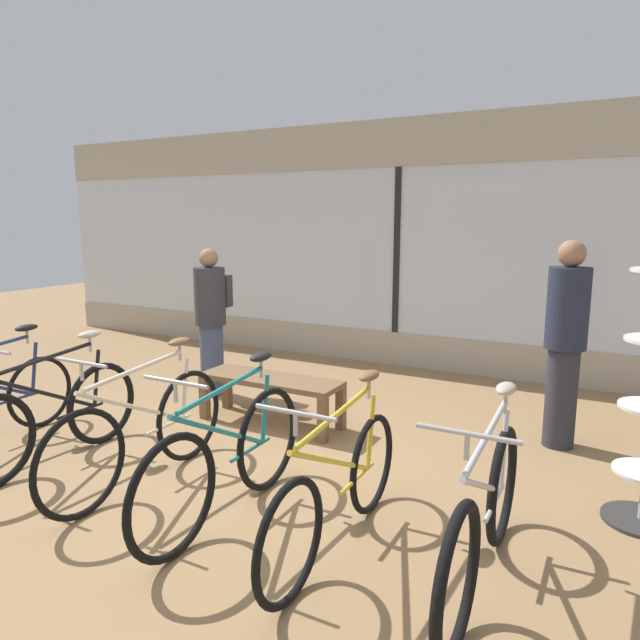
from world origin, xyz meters
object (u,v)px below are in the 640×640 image
object	(u,v)px
bicycle_center_left	(142,431)
customer_by_window	(565,340)
bicycle_center_right	(227,459)
customer_near_rack	(211,317)
bicycle_left	(53,417)
bicycle_right	(338,489)
bicycle_far_right	(484,519)
display_bench	(271,386)

from	to	relation	value
bicycle_center_left	customer_by_window	bearing A→B (deg)	40.14
bicycle_center_right	customer_near_rack	world-z (taller)	customer_near_rack
bicycle_left	customer_by_window	distance (m)	4.26
bicycle_right	customer_near_rack	distance (m)	3.39
bicycle_left	bicycle_right	size ratio (longest dim) A/B	0.99
bicycle_left	bicycle_center_right	size ratio (longest dim) A/B	0.98
bicycle_far_right	customer_by_window	bearing A→B (deg)	86.15
bicycle_left	bicycle_right	xyz separation A→B (m)	(2.55, -0.01, -0.01)
bicycle_center_right	customer_by_window	xyz separation A→B (m)	(1.79, 2.33, 0.53)
bicycle_center_right	customer_near_rack	size ratio (longest dim) A/B	1.07
bicycle_center_right	customer_by_window	bearing A→B (deg)	52.43
bicycle_right	customer_by_window	world-z (taller)	customer_by_window
bicycle_far_right	display_bench	world-z (taller)	bicycle_far_right
display_bench	customer_near_rack	world-z (taller)	customer_near_rack
bicycle_center_right	customer_by_window	size ratio (longest dim) A/B	0.98
bicycle_center_left	customer_by_window	world-z (taller)	customer_by_window
bicycle_center_left	display_bench	bearing A→B (deg)	84.56
bicycle_left	bicycle_far_right	bearing A→B (deg)	0.43
customer_near_rack	display_bench	bearing A→B (deg)	-25.00
bicycle_center_left	bicycle_right	distance (m)	1.65
display_bench	customer_near_rack	bearing A→B (deg)	155.00
bicycle_center_left	bicycle_left	bearing A→B (deg)	-175.56
bicycle_far_right	customer_by_window	xyz separation A→B (m)	(0.15, 2.27, 0.55)
bicycle_center_right	bicycle_far_right	bearing A→B (deg)	1.91
bicycle_center_right	display_bench	distance (m)	1.75
bicycle_right	customer_by_window	xyz separation A→B (m)	(0.99, 2.31, 0.56)
customer_near_rack	bicycle_center_left	bearing A→B (deg)	-64.55
bicycle_left	customer_by_window	xyz separation A→B (m)	(3.54, 2.30, 0.55)
bicycle_left	customer_near_rack	distance (m)	2.15
bicycle_center_left	bicycle_right	bearing A→B (deg)	-2.76
bicycle_center_right	bicycle_far_right	world-z (taller)	bicycle_center_right
bicycle_center_left	bicycle_center_right	size ratio (longest dim) A/B	1.03
customer_near_rack	customer_by_window	world-z (taller)	customer_by_window
bicycle_center_left	customer_near_rack	size ratio (longest dim) A/B	1.10
customer_by_window	customer_near_rack	bearing A→B (deg)	-176.73
bicycle_far_right	customer_near_rack	xyz separation A→B (m)	(-3.45, 2.07, 0.49)
bicycle_center_right	bicycle_far_right	distance (m)	1.64
display_bench	customer_near_rack	size ratio (longest dim) A/B	0.86
bicycle_center_left	customer_by_window	xyz separation A→B (m)	(2.64, 2.23, 0.53)
bicycle_right	display_bench	bearing A→B (deg)	133.51
bicycle_far_right	bicycle_right	bearing A→B (deg)	-177.61
bicycle_left	display_bench	xyz separation A→B (m)	(1.05, 1.58, -0.01)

